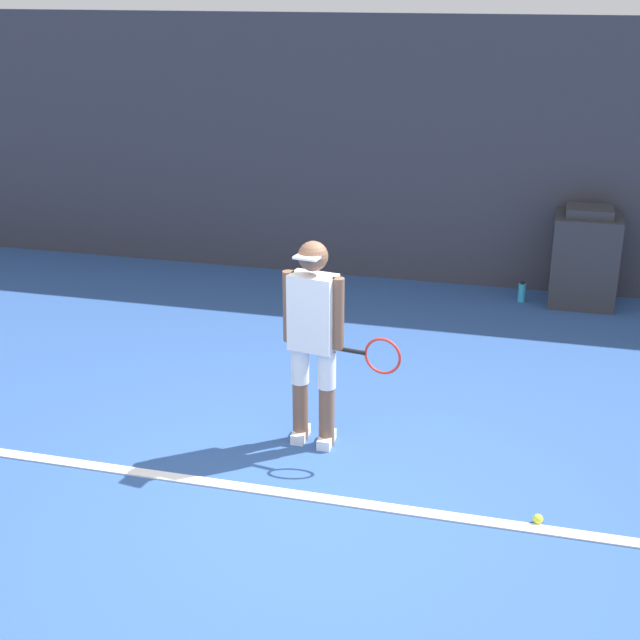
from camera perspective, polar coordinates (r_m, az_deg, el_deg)
name	(u,v)px	position (r m, az deg, el deg)	size (l,w,h in m)	color
ground_plane	(310,502)	(6.23, -0.67, -11.60)	(24.00, 24.00, 0.00)	#2D5193
back_wall	(424,153)	(10.28, 6.67, 10.55)	(24.00, 0.10, 3.00)	#383842
court_baseline	(312,497)	(6.28, -0.52, -11.26)	(21.60, 0.10, 0.01)	white
tennis_player	(314,335)	(6.58, -0.36, -0.97)	(0.92, 0.31, 1.61)	brown
tennis_ball	(538,519)	(6.17, 13.77, -12.28)	(0.07, 0.07, 0.07)	#D1E533
covered_chair	(585,258)	(10.05, 16.57, 3.80)	(0.70, 0.57, 1.09)	#333338
water_bottle	(522,292)	(10.08, 12.79, 1.74)	(0.08, 0.08, 0.23)	#33ADD6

